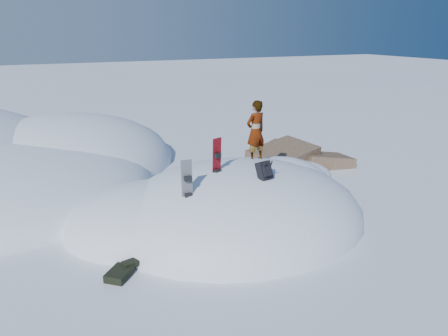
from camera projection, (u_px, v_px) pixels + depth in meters
name	position (u px, v px, depth m)	size (l,w,h in m)	color
ground	(238.00, 220.00, 11.71)	(120.00, 120.00, 0.00)	white
snow_mound	(228.00, 217.00, 11.84)	(8.00, 6.00, 3.00)	white
rock_outcrop	(291.00, 170.00, 15.81)	(4.68, 4.41, 1.68)	brown
snowboard_red	(217.00, 165.00, 10.90)	(0.28, 0.21, 1.42)	red
snowboard_dark	(187.00, 189.00, 9.93)	(0.27, 0.18, 1.37)	black
backpack	(265.00, 171.00, 10.55)	(0.37, 0.46, 0.53)	black
gear_pile	(121.00, 272.00, 8.99)	(0.81, 0.72, 0.21)	black
person	(256.00, 131.00, 12.08)	(0.63, 0.41, 1.72)	slate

